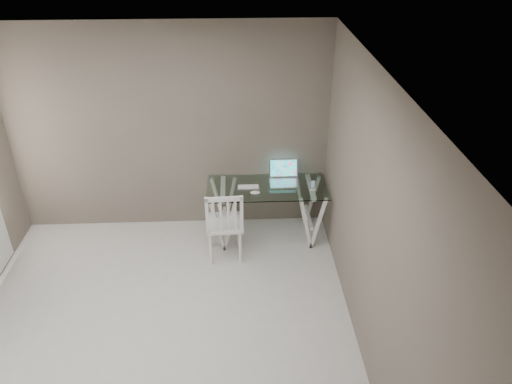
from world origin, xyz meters
TOP-DOWN VIEW (x-y plane):
  - room at (-0.06, 0.02)m, footprint 4.50×4.52m
  - desk at (1.20, 1.85)m, footprint 1.50×0.70m
  - chair at (0.67, 1.39)m, footprint 0.46×0.46m
  - laptop at (1.43, 1.99)m, footprint 0.37×0.33m
  - keyboard at (0.97, 1.85)m, footprint 0.28×0.12m
  - mouse at (1.04, 1.68)m, footprint 0.12×0.07m
  - phone_dock at (1.76, 1.76)m, footprint 0.07×0.07m

SIDE VIEW (x-z plane):
  - desk at x=1.20m, z-range 0.01..0.76m
  - chair at x=0.67m, z-range 0.05..1.01m
  - keyboard at x=0.97m, z-range 0.75..0.75m
  - mouse at x=1.04m, z-range 0.75..0.78m
  - phone_dock at x=1.76m, z-range 0.72..0.84m
  - laptop at x=1.43m, z-range 0.68..0.94m
  - room at x=-0.06m, z-range 0.36..3.07m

